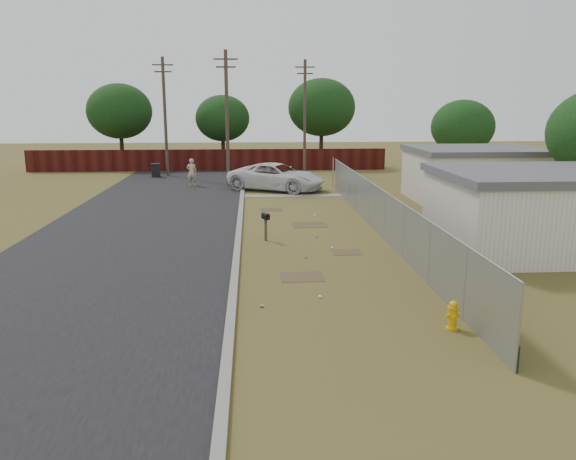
{
  "coord_description": "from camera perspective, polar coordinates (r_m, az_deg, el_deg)",
  "views": [
    {
      "loc": [
        -2.39,
        -22.56,
        5.58
      ],
      "look_at": [
        -1.11,
        -2.83,
        1.1
      ],
      "focal_mm": 35.0,
      "sensor_mm": 36.0,
      "label": 1
    }
  ],
  "objects": [
    {
      "name": "trash_bin",
      "position": [
        44.66,
        -13.31,
        5.94
      ],
      "size": [
        0.81,
        0.8,
        1.04
      ],
      "color": "black",
      "rests_on": "ground"
    },
    {
      "name": "pickup_truck",
      "position": [
        36.77,
        -1.15,
        5.42
      ],
      "size": [
        6.95,
        5.57,
        1.76
      ],
      "primitive_type": "imported",
      "rotation": [
        0.0,
        0.0,
        1.08
      ],
      "color": "silver",
      "rests_on": "ground"
    },
    {
      "name": "street",
      "position": [
        31.42,
        -11.64,
        2.31
      ],
      "size": [
        15.1,
        60.0,
        0.12
      ],
      "color": "black",
      "rests_on": "ground"
    },
    {
      "name": "pedestrian",
      "position": [
        39.29,
        -9.75,
        5.81
      ],
      "size": [
        0.69,
        0.46,
        1.89
      ],
      "primitive_type": "imported",
      "rotation": [
        0.0,
        0.0,
        3.13
      ],
      "color": "tan",
      "rests_on": "ground"
    },
    {
      "name": "mailbox",
      "position": [
        23.12,
        -2.29,
        1.16
      ],
      "size": [
        0.35,
        0.5,
        1.18
      ],
      "color": "brown",
      "rests_on": "ground"
    },
    {
      "name": "scattered_litter",
      "position": [
        21.2,
        2.34,
        -2.39
      ],
      "size": [
        3.05,
        12.9,
        0.07
      ],
      "color": "silver",
      "rests_on": "ground"
    },
    {
      "name": "fire_hydrant",
      "position": [
        14.85,
        16.41,
        -8.33
      ],
      "size": [
        0.36,
        0.36,
        0.79
      ],
      "color": "#E0A40B",
      "rests_on": "ground"
    },
    {
      "name": "privacy_fence",
      "position": [
        47.93,
        -8.07,
        7.04
      ],
      "size": [
        30.0,
        0.12,
        1.8
      ],
      "primitive_type": "cube",
      "color": "#40130D",
      "rests_on": "ground"
    },
    {
      "name": "ground",
      "position": [
        23.36,
        2.28,
        -1.06
      ],
      "size": [
        120.0,
        120.0,
        0.0
      ],
      "primitive_type": "plane",
      "color": "brown",
      "rests_on": "ground"
    },
    {
      "name": "chainlink_fence",
      "position": [
        24.69,
        9.27,
        1.43
      ],
      "size": [
        0.1,
        27.06,
        2.02
      ],
      "color": "#989AA0",
      "rests_on": "ground"
    },
    {
      "name": "utility_poles",
      "position": [
        43.25,
        -5.51,
        11.54
      ],
      "size": [
        12.6,
        8.24,
        9.0
      ],
      "color": "brown",
      "rests_on": "ground"
    },
    {
      "name": "houses",
      "position": [
        28.68,
        21.32,
        3.84
      ],
      "size": [
        9.3,
        17.24,
        3.1
      ],
      "color": "silver",
      "rests_on": "ground"
    },
    {
      "name": "horizon_trees",
      "position": [
        46.24,
        0.31,
        11.59
      ],
      "size": [
        33.32,
        31.94,
        7.78
      ],
      "color": "#322416",
      "rests_on": "ground"
    }
  ]
}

